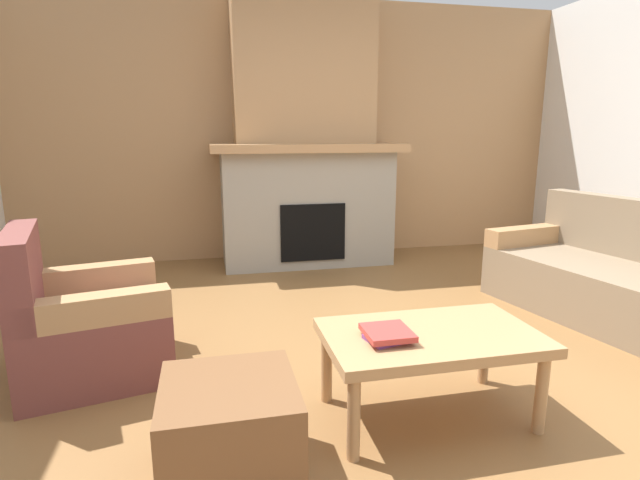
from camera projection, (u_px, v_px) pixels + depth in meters
ground at (395, 374)px, 2.84m from camera, size 9.00×9.00×0.00m
wall_back_wood_panel at (298, 131)px, 5.41m from camera, size 6.00×0.12×2.70m
fireplace at (305, 150)px, 5.09m from camera, size 1.90×0.82×2.70m
couch at (621, 281)px, 3.62m from camera, size 1.17×1.93×0.85m
armchair at (84, 325)px, 2.78m from camera, size 0.91×0.91×0.85m
coffee_table at (430, 343)px, 2.35m from camera, size 1.00×0.60×0.43m
ottoman at (230, 431)px, 1.95m from camera, size 0.52×0.52×0.40m
book_stack_near_edge at (388, 334)px, 2.24m from camera, size 0.22×0.22×0.05m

